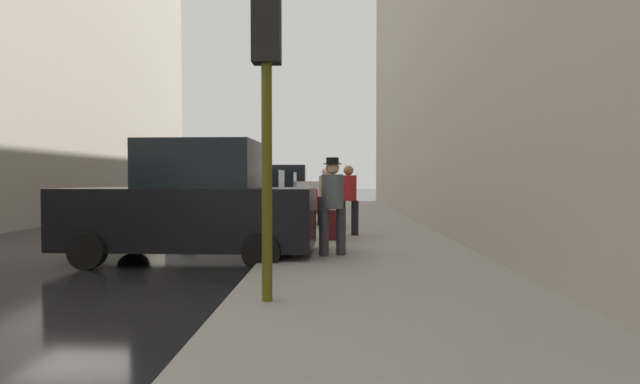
{
  "coord_description": "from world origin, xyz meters",
  "views": [
    {
      "loc": [
        5.23,
        -10.75,
        1.56
      ],
      "look_at": [
        4.92,
        3.36,
        1.16
      ],
      "focal_mm": 28.0,
      "sensor_mm": 36.0,
      "label": 1
    }
  ],
  "objects_px": {
    "pedestrian_in_tan_coat": "(326,193)",
    "rolling_suitcase": "(328,224)",
    "parked_red_hatchback": "(269,195)",
    "pedestrian_in_red_jacket": "(348,196)",
    "parked_black_suv": "(193,206)",
    "duffel_bag": "(337,223)",
    "traffic_light": "(267,72)",
    "parked_white_van": "(284,187)",
    "fire_hydrant": "(307,211)",
    "pedestrian_with_beanie": "(332,201)",
    "parked_silver_sedan": "(245,201)"
  },
  "relations": [
    {
      "from": "pedestrian_in_tan_coat",
      "to": "rolling_suitcase",
      "type": "xyz_separation_m",
      "value": [
        0.09,
        -3.33,
        -0.61
      ]
    },
    {
      "from": "parked_red_hatchback",
      "to": "pedestrian_in_red_jacket",
      "type": "height_order",
      "value": "pedestrian_in_red_jacket"
    },
    {
      "from": "pedestrian_in_tan_coat",
      "to": "parked_black_suv",
      "type": "bearing_deg",
      "value": -113.67
    },
    {
      "from": "parked_red_hatchback",
      "to": "duffel_bag",
      "type": "distance_m",
      "value": 7.19
    },
    {
      "from": "parked_black_suv",
      "to": "traffic_light",
      "type": "xyz_separation_m",
      "value": [
        1.85,
        -3.57,
        1.73
      ]
    },
    {
      "from": "parked_white_van",
      "to": "rolling_suitcase",
      "type": "relative_size",
      "value": 4.46
    },
    {
      "from": "parked_white_van",
      "to": "pedestrian_in_red_jacket",
      "type": "bearing_deg",
      "value": -78.53
    },
    {
      "from": "fire_hydrant",
      "to": "duffel_bag",
      "type": "distance_m",
      "value": 2.29
    },
    {
      "from": "pedestrian_with_beanie",
      "to": "pedestrian_in_red_jacket",
      "type": "bearing_deg",
      "value": 82.79
    },
    {
      "from": "parked_black_suv",
      "to": "pedestrian_in_red_jacket",
      "type": "xyz_separation_m",
      "value": [
        3.01,
        2.98,
        0.07
      ]
    },
    {
      "from": "fire_hydrant",
      "to": "pedestrian_in_tan_coat",
      "type": "xyz_separation_m",
      "value": [
        0.62,
        -1.22,
        0.61
      ]
    },
    {
      "from": "fire_hydrant",
      "to": "parked_red_hatchback",
      "type": "bearing_deg",
      "value": 111.68
    },
    {
      "from": "fire_hydrant",
      "to": "pedestrian_in_tan_coat",
      "type": "relative_size",
      "value": 0.41
    },
    {
      "from": "pedestrian_in_red_jacket",
      "to": "pedestrian_in_tan_coat",
      "type": "relative_size",
      "value": 1.0
    },
    {
      "from": "parked_black_suv",
      "to": "parked_white_van",
      "type": "distance_m",
      "value": 17.81
    },
    {
      "from": "parked_silver_sedan",
      "to": "parked_black_suv",
      "type": "bearing_deg",
      "value": -90.0
    },
    {
      "from": "traffic_light",
      "to": "pedestrian_in_tan_coat",
      "type": "relative_size",
      "value": 2.11
    },
    {
      "from": "rolling_suitcase",
      "to": "parked_black_suv",
      "type": "bearing_deg",
      "value": -138.68
    },
    {
      "from": "parked_black_suv",
      "to": "fire_hydrant",
      "type": "distance_m",
      "value": 7.02
    },
    {
      "from": "parked_red_hatchback",
      "to": "pedestrian_in_tan_coat",
      "type": "relative_size",
      "value": 2.46
    },
    {
      "from": "traffic_light",
      "to": "pedestrian_with_beanie",
      "type": "xyz_separation_m",
      "value": [
        0.76,
        3.4,
        -1.62
      ]
    },
    {
      "from": "parked_red_hatchback",
      "to": "traffic_light",
      "type": "relative_size",
      "value": 1.17
    },
    {
      "from": "parked_silver_sedan",
      "to": "duffel_bag",
      "type": "xyz_separation_m",
      "value": [
        2.74,
        -1.04,
        -0.56
      ]
    },
    {
      "from": "pedestrian_in_tan_coat",
      "to": "rolling_suitcase",
      "type": "distance_m",
      "value": 3.38
    },
    {
      "from": "fire_hydrant",
      "to": "rolling_suitcase",
      "type": "relative_size",
      "value": 0.68
    },
    {
      "from": "pedestrian_with_beanie",
      "to": "pedestrian_in_tan_coat",
      "type": "xyz_separation_m",
      "value": [
        -0.18,
        5.71,
        -0.03
      ]
    },
    {
      "from": "pedestrian_in_red_jacket",
      "to": "parked_black_suv",
      "type": "bearing_deg",
      "value": -135.26
    },
    {
      "from": "parked_silver_sedan",
      "to": "parked_white_van",
      "type": "height_order",
      "value": "parked_white_van"
    },
    {
      "from": "pedestrian_in_red_jacket",
      "to": "duffel_bag",
      "type": "xyz_separation_m",
      "value": [
        -0.27,
        1.7,
        -0.81
      ]
    },
    {
      "from": "fire_hydrant",
      "to": "pedestrian_in_tan_coat",
      "type": "bearing_deg",
      "value": -62.91
    },
    {
      "from": "parked_black_suv",
      "to": "duffel_bag",
      "type": "height_order",
      "value": "parked_black_suv"
    },
    {
      "from": "fire_hydrant",
      "to": "traffic_light",
      "type": "relative_size",
      "value": 0.2
    },
    {
      "from": "fire_hydrant",
      "to": "rolling_suitcase",
      "type": "xyz_separation_m",
      "value": [
        0.72,
        -4.55,
        -0.01
      ]
    },
    {
      "from": "rolling_suitcase",
      "to": "duffel_bag",
      "type": "distance_m",
      "value": 2.48
    },
    {
      "from": "parked_white_van",
      "to": "traffic_light",
      "type": "height_order",
      "value": "traffic_light"
    },
    {
      "from": "parked_silver_sedan",
      "to": "rolling_suitcase",
      "type": "bearing_deg",
      "value": -54.3
    },
    {
      "from": "parked_black_suv",
      "to": "pedestrian_in_tan_coat",
      "type": "xyz_separation_m",
      "value": [
        2.43,
        5.54,
        0.07
      ]
    },
    {
      "from": "parked_white_van",
      "to": "fire_hydrant",
      "type": "height_order",
      "value": "parked_white_van"
    },
    {
      "from": "duffel_bag",
      "to": "parked_black_suv",
      "type": "bearing_deg",
      "value": -120.37
    },
    {
      "from": "pedestrian_in_tan_coat",
      "to": "duffel_bag",
      "type": "height_order",
      "value": "pedestrian_in_tan_coat"
    },
    {
      "from": "parked_white_van",
      "to": "duffel_bag",
      "type": "height_order",
      "value": "parked_white_van"
    },
    {
      "from": "pedestrian_in_tan_coat",
      "to": "pedestrian_with_beanie",
      "type": "bearing_deg",
      "value": -88.18
    },
    {
      "from": "fire_hydrant",
      "to": "parked_black_suv",
      "type": "bearing_deg",
      "value": -104.94
    },
    {
      "from": "fire_hydrant",
      "to": "pedestrian_in_red_jacket",
      "type": "height_order",
      "value": "pedestrian_in_red_jacket"
    },
    {
      "from": "parked_black_suv",
      "to": "rolling_suitcase",
      "type": "bearing_deg",
      "value": 41.32
    },
    {
      "from": "parked_white_van",
      "to": "parked_red_hatchback",
      "type": "bearing_deg",
      "value": -90.0
    },
    {
      "from": "pedestrian_in_tan_coat",
      "to": "parked_silver_sedan",
      "type": "bearing_deg",
      "value": 175.77
    },
    {
      "from": "parked_silver_sedan",
      "to": "pedestrian_in_tan_coat",
      "type": "relative_size",
      "value": 2.47
    },
    {
      "from": "traffic_light",
      "to": "pedestrian_with_beanie",
      "type": "bearing_deg",
      "value": 77.46
    },
    {
      "from": "parked_black_suv",
      "to": "rolling_suitcase",
      "type": "relative_size",
      "value": 4.47
    }
  ]
}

